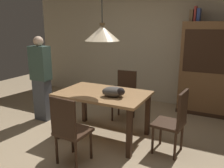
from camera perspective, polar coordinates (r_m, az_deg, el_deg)
name	(u,v)px	position (r m, az deg, el deg)	size (l,w,h in m)	color
ground	(95,150)	(3.51, -4.35, -16.08)	(10.00, 10.00, 0.00)	tan
back_wall	(153,40)	(5.47, 10.02, 10.73)	(6.40, 0.10, 2.90)	beige
dining_table	(103,99)	(3.64, -2.27, -3.66)	(1.40, 0.90, 0.75)	#A87A4C
chair_right_side	(174,120)	(3.32, 15.20, -8.53)	(0.44, 0.44, 0.93)	#382316
chair_near_front	(69,128)	(3.01, -10.58, -10.70)	(0.42, 0.42, 0.93)	#382316
chair_far_back	(125,93)	(4.44, 3.21, -2.21)	(0.42, 0.42, 0.93)	#382316
cat_sleeping	(114,92)	(3.38, 0.54, -1.90)	(0.41, 0.32, 0.16)	#4C4742
pendant_lamp	(102,33)	(3.47, -2.44, 12.50)	(0.52, 0.52, 1.30)	beige
hutch_bookcase	(209,71)	(4.98, 22.96, 2.98)	(1.12, 0.45, 1.85)	brown
book_brown_thick	(192,16)	(4.95, 19.21, 15.73)	(0.06, 0.24, 0.22)	brown
book_red_tall	(196,14)	(4.95, 20.04, 16.02)	(0.04, 0.22, 0.28)	#B73833
book_blue_wide	(199,15)	(4.94, 20.77, 15.73)	(0.06, 0.24, 0.24)	#384C93
person_standing	(41,79)	(4.51, -17.15, 1.17)	(0.36, 0.22, 1.59)	#4C515B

